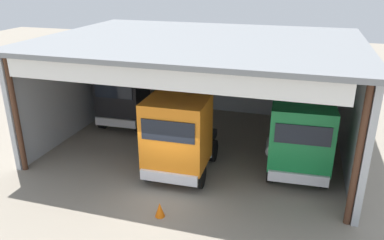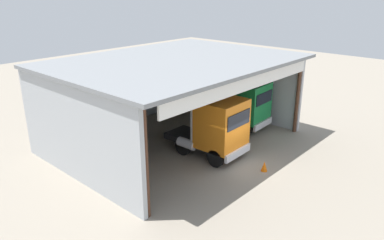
% 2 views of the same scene
% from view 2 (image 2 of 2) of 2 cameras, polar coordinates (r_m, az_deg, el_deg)
% --- Properties ---
extents(ground_plane, '(80.00, 80.00, 0.00)m').
position_cam_2_polar(ground_plane, '(21.33, 7.42, -6.94)').
color(ground_plane, gray).
rests_on(ground_plane, ground).
extents(workshop_shed, '(14.76, 11.20, 5.47)m').
position_cam_2_polar(workshop_shed, '(23.79, -4.53, 5.83)').
color(workshop_shed, '#ADB2B7').
rests_on(workshop_shed, ground).
extents(truck_black_center_bay, '(2.76, 4.62, 3.40)m').
position_cam_2_polar(truck_black_center_bay, '(21.70, -13.86, -1.99)').
color(truck_black_center_bay, black).
rests_on(truck_black_center_bay, ground).
extents(truck_orange_yard_outside, '(2.77, 5.13, 3.59)m').
position_cam_2_polar(truck_orange_yard_outside, '(21.49, 3.90, -1.14)').
color(truck_orange_yard_outside, orange).
rests_on(truck_orange_yard_outside, ground).
extents(truck_green_right_bay, '(2.81, 4.37, 3.41)m').
position_cam_2_polar(truck_green_right_bay, '(26.03, 8.30, 2.38)').
color(truck_green_right_bay, '#197F3D').
rests_on(truck_green_right_bay, ground).
extents(oil_drum, '(0.58, 0.58, 0.94)m').
position_cam_2_polar(oil_drum, '(26.11, -13.17, -1.02)').
color(oil_drum, '#197233').
rests_on(oil_drum, ground).
extents(tool_cart, '(0.90, 0.60, 1.00)m').
position_cam_2_polar(tool_cart, '(25.21, -12.22, -1.64)').
color(tool_cart, black).
rests_on(tool_cart, ground).
extents(traffic_cone, '(0.36, 0.36, 0.56)m').
position_cam_2_polar(traffic_cone, '(20.78, 11.16, -7.07)').
color(traffic_cone, orange).
rests_on(traffic_cone, ground).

